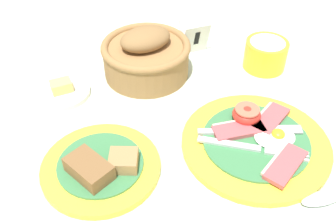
{
  "coord_description": "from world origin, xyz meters",
  "views": [
    {
      "loc": [
        -0.17,
        -0.44,
        0.5
      ],
      "look_at": [
        -0.05,
        0.09,
        0.02
      ],
      "focal_mm": 42.0,
      "sensor_mm": 36.0,
      "label": 1
    }
  ],
  "objects_px": {
    "breakfast_plate": "(256,140)",
    "butter_dish": "(62,91)",
    "sugar_cup": "(266,54)",
    "bread_plate": "(101,167)",
    "bread_basket": "(146,55)",
    "number_card": "(194,37)"
  },
  "relations": [
    {
      "from": "bread_basket",
      "to": "butter_dish",
      "type": "distance_m",
      "value": 0.19
    },
    {
      "from": "breakfast_plate",
      "to": "number_card",
      "type": "bearing_deg",
      "value": 94.53
    },
    {
      "from": "breakfast_plate",
      "to": "number_card",
      "type": "height_order",
      "value": "number_card"
    },
    {
      "from": "sugar_cup",
      "to": "butter_dish",
      "type": "xyz_separation_m",
      "value": [
        -0.43,
        -0.0,
        -0.03
      ]
    },
    {
      "from": "butter_dish",
      "to": "bread_basket",
      "type": "bearing_deg",
      "value": 11.01
    },
    {
      "from": "number_card",
      "to": "breakfast_plate",
      "type": "bearing_deg",
      "value": -93.71
    },
    {
      "from": "bread_basket",
      "to": "bread_plate",
      "type": "bearing_deg",
      "value": -115.59
    },
    {
      "from": "bread_plate",
      "to": "bread_basket",
      "type": "height_order",
      "value": "bread_basket"
    },
    {
      "from": "number_card",
      "to": "bread_plate",
      "type": "bearing_deg",
      "value": -135.72
    },
    {
      "from": "breakfast_plate",
      "to": "bread_plate",
      "type": "distance_m",
      "value": 0.27
    },
    {
      "from": "bread_plate",
      "to": "butter_dish",
      "type": "distance_m",
      "value": 0.23
    },
    {
      "from": "bread_plate",
      "to": "sugar_cup",
      "type": "distance_m",
      "value": 0.44
    },
    {
      "from": "bread_basket",
      "to": "breakfast_plate",
      "type": "bearing_deg",
      "value": -59.58
    },
    {
      "from": "sugar_cup",
      "to": "bread_basket",
      "type": "distance_m",
      "value": 0.26
    },
    {
      "from": "bread_basket",
      "to": "number_card",
      "type": "relative_size",
      "value": 2.53
    },
    {
      "from": "bread_plate",
      "to": "sugar_cup",
      "type": "bearing_deg",
      "value": 30.53
    },
    {
      "from": "butter_dish",
      "to": "breakfast_plate",
      "type": "bearing_deg",
      "value": -33.61
    },
    {
      "from": "breakfast_plate",
      "to": "butter_dish",
      "type": "xyz_separation_m",
      "value": [
        -0.33,
        0.22,
        -0.0
      ]
    },
    {
      "from": "breakfast_plate",
      "to": "butter_dish",
      "type": "bearing_deg",
      "value": 146.39
    },
    {
      "from": "bread_plate",
      "to": "bread_basket",
      "type": "relative_size",
      "value": 1.05
    },
    {
      "from": "bread_basket",
      "to": "sugar_cup",
      "type": "bearing_deg",
      "value": -6.94
    },
    {
      "from": "sugar_cup",
      "to": "butter_dish",
      "type": "distance_m",
      "value": 0.44
    }
  ]
}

